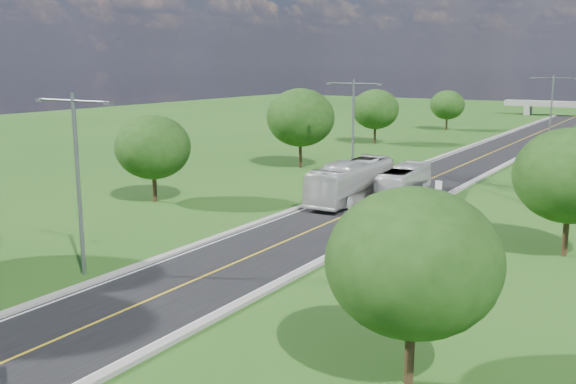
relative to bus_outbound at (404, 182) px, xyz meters
The scene contains 16 objects.
ground 19.27m from the bus_outbound, 93.42° to the left, with size 260.00×260.00×0.00m, color #214B15.
road 25.25m from the bus_outbound, 92.61° to the left, with size 8.00×150.00×0.06m, color black.
curb_left 25.79m from the bus_outbound, 102.10° to the left, with size 0.50×150.00×0.22m, color gray.
curb_right 25.41m from the bus_outbound, 82.98° to the left, with size 0.50×150.00×0.22m, color gray.
speed_limit_sign 4.95m from the bus_outbound, 34.93° to the right, with size 0.55×0.09×2.40m.
streetlight_near_left 30.03m from the bus_outbound, 103.93° to the right, with size 5.90×0.25×10.00m.
streetlight_mid_left 9.44m from the bus_outbound, 149.65° to the left, with size 5.90×0.25×10.00m.
streetlight_far_right 37.77m from the bus_outbound, 82.57° to the left, with size 5.90×0.25×10.00m.
tree_lb 21.65m from the bus_outbound, 143.23° to the right, with size 6.30×6.30×7.33m.
tree_lc 19.04m from the bus_outbound, 150.37° to the left, with size 7.56×7.56×8.79m.
tree_ld 37.99m from the bus_outbound, 118.67° to the left, with size 6.72×6.72×7.82m.
tree_le 59.36m from the bus_outbound, 105.30° to the left, with size 5.88×5.88×6.84m.
tree_ra 33.54m from the bus_outbound, 67.36° to the right, with size 6.30×6.30×7.33m.
tree_rb 18.71m from the bus_outbound, 36.06° to the right, with size 6.72×6.72×7.82m.
bus_outbound is the anchor object (origin of this frame).
bus_inbound 4.95m from the bus_outbound, 130.77° to the right, with size 2.83×12.09×3.37m, color silver.
Camera 1 is at (21.90, -10.73, 11.60)m, focal length 40.00 mm.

